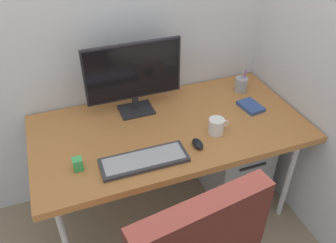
% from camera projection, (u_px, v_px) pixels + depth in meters
% --- Properties ---
extents(ground_plane, '(8.00, 8.00, 0.00)m').
position_uv_depth(ground_plane, '(170.00, 208.00, 2.51)').
color(ground_plane, gray).
extents(desk, '(1.62, 0.83, 0.74)m').
position_uv_depth(desk, '(170.00, 132.00, 2.10)').
color(desk, '#B27038').
rests_on(desk, ground_plane).
extents(filing_cabinet, '(0.40, 0.54, 0.58)m').
position_uv_depth(filing_cabinet, '(231.00, 154.00, 2.55)').
color(filing_cabinet, '#9EA0A5').
rests_on(filing_cabinet, ground_plane).
extents(monitor, '(0.59, 0.17, 0.45)m').
position_uv_depth(monitor, '(134.00, 74.00, 2.06)').
color(monitor, black).
rests_on(monitor, desk).
extents(keyboard, '(0.46, 0.17, 0.02)m').
position_uv_depth(keyboard, '(144.00, 160.00, 1.81)').
color(keyboard, '#333338').
rests_on(keyboard, desk).
extents(mouse, '(0.05, 0.09, 0.04)m').
position_uv_depth(mouse, '(198.00, 144.00, 1.91)').
color(mouse, black).
rests_on(mouse, desk).
extents(pen_holder, '(0.08, 0.08, 0.18)m').
position_uv_depth(pen_holder, '(241.00, 84.00, 2.37)').
color(pen_holder, '#9EA0A5').
rests_on(pen_holder, desk).
extents(notebook, '(0.13, 0.17, 0.02)m').
position_uv_depth(notebook, '(251.00, 107.00, 2.22)').
color(notebook, '#334C8C').
rests_on(notebook, desk).
extents(coffee_mug, '(0.12, 0.09, 0.10)m').
position_uv_depth(coffee_mug, '(216.00, 126.00, 1.99)').
color(coffee_mug, white).
rests_on(coffee_mug, desk).
extents(desk_clamp_accessory, '(0.05, 0.05, 0.07)m').
position_uv_depth(desk_clamp_accessory, '(78.00, 164.00, 1.76)').
color(desk_clamp_accessory, '#3FAD59').
rests_on(desk_clamp_accessory, desk).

